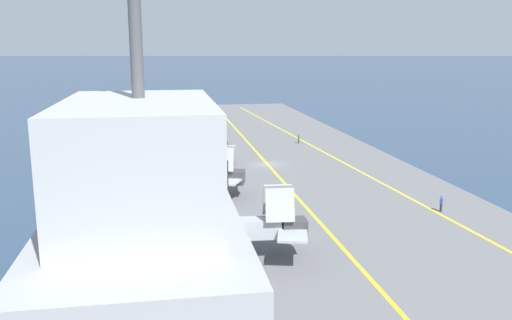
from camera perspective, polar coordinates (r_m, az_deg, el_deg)
The scene contains 11 objects.
ground_plane at distance 81.18m, azimuth 1.21°, elevation -0.72°, with size 2000.00×2000.00×0.00m, color navy.
carrier_deck at distance 81.14m, azimuth 1.21°, elevation -0.59°, with size 170.71×42.03×0.40m, color slate.
deck_stripe_foul_line at distance 84.01m, azimuth 8.98°, elevation -0.15°, with size 153.64×0.36×0.01m, color yellow.
deck_stripe_centerline at distance 81.09m, azimuth 1.21°, elevation -0.44°, with size 153.64×0.36×0.01m, color yellow.
parked_jet_nearest at distance 44.65m, azimuth -4.81°, elevation -7.35°, with size 13.28×16.81×6.18m.
parked_jet_second at distance 64.21m, azimuth -7.81°, elevation -1.65°, with size 12.13×15.59×6.05m.
parked_jet_third at distance 81.60m, azimuth -8.24°, elevation 1.18°, with size 13.64×15.80×5.96m.
parked_jet_fourth at distance 101.02m, azimuth -8.57°, elevation 3.44°, with size 14.21×15.58×6.86m.
crew_blue_vest at distance 61.13m, azimuth 18.92°, elevation -4.30°, with size 0.45×0.45×1.75m.
crew_green_vest at distance 98.67m, azimuth 4.52°, elevation 2.29°, with size 0.44×0.46×1.69m.
island_tower at distance 23.09m, azimuth -11.41°, elevation -15.63°, with size 14.72×7.39×22.67m.
Camera 1 is at (-77.77, 15.06, 17.73)m, focal length 38.00 mm.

